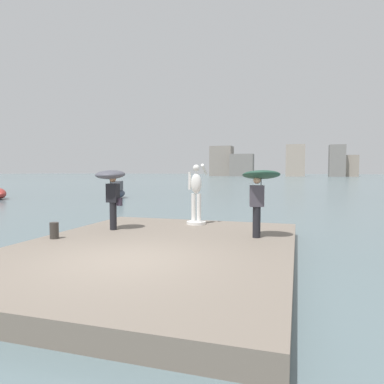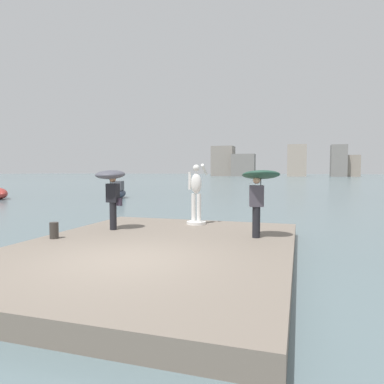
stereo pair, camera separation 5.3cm
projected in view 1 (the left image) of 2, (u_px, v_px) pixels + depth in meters
ground_plane at (269, 188)px, 45.71m from camera, size 400.00×400.00×0.00m
pier at (154, 252)px, 9.01m from camera, size 6.92×9.20×0.40m
statue_white_figure at (196, 197)px, 12.33m from camera, size 0.68×0.90×2.14m
onlooker_left at (111, 183)px, 11.18m from camera, size 1.04×1.06×1.93m
onlooker_right at (260, 184)px, 9.83m from camera, size 1.29×1.30×1.96m
mooring_bollard at (54, 230)px, 9.74m from camera, size 0.24×0.24×0.45m
boat_far at (117, 192)px, 29.21m from camera, size 1.97×3.41×1.43m
distant_skyline at (272, 162)px, 142.67m from camera, size 58.25×11.86×12.70m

